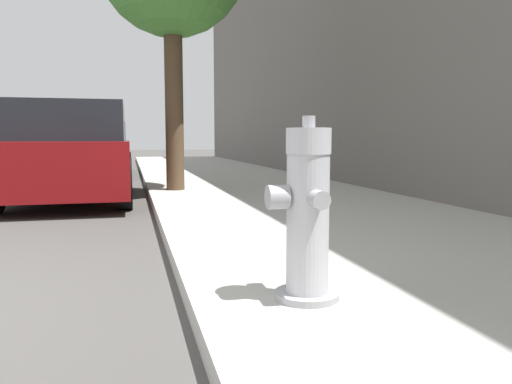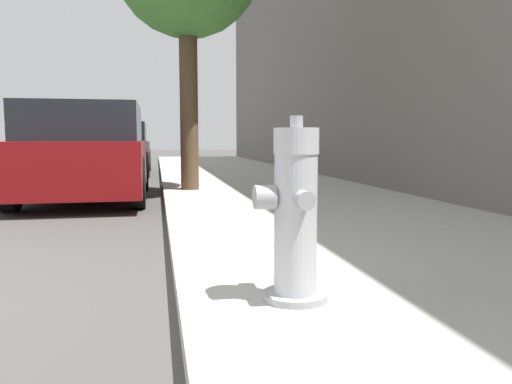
% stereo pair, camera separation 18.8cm
% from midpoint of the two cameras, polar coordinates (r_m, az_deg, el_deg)
% --- Properties ---
extents(sidewalk_slab, '(3.51, 40.00, 0.12)m').
position_cam_midpoint_polar(sidewalk_slab, '(3.42, 24.12, -9.14)').
color(sidewalk_slab, '#A8A59E').
rests_on(sidewalk_slab, ground_plane).
extents(fire_hydrant, '(0.37, 0.38, 0.92)m').
position_cam_midpoint_polar(fire_hydrant, '(2.49, 6.61, -2.80)').
color(fire_hydrant, '#97979C').
rests_on(fire_hydrant, sidewalk_slab).
extents(parked_car_near, '(1.78, 3.86, 1.43)m').
position_cam_midpoint_polar(parked_car_near, '(7.96, -18.21, 4.13)').
color(parked_car_near, maroon).
rests_on(parked_car_near, ground_plane).
extents(parked_car_mid, '(1.78, 4.09, 1.34)m').
position_cam_midpoint_polar(parked_car_mid, '(13.41, -15.48, 4.71)').
color(parked_car_mid, black).
rests_on(parked_car_mid, ground_plane).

